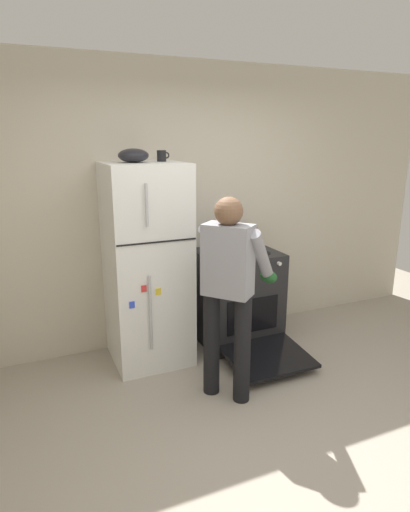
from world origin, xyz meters
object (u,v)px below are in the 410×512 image
object	(u,v)px
stove_range	(238,298)
person_cook	(229,282)
coffee_mug	(162,156)
pepper_mill	(255,236)
red_pot	(226,248)
refrigerator	(147,265)
mixing_bowl	(133,155)

from	to	relation	value
stove_range	person_cook	distance (m)	1.09
stove_range	coffee_mug	bearing A→B (deg)	174.70
coffee_mug	pepper_mill	xyz separation A→B (m)	(1.03, 0.15, -0.83)
stove_range	red_pot	xyz separation A→B (m)	(-0.16, -0.03, 0.54)
refrigerator	person_cook	xyz separation A→B (m)	(0.40, -0.84, 0.05)
coffee_mug	mixing_bowl	bearing A→B (deg)	-169.22
mixing_bowl	coffee_mug	bearing A→B (deg)	10.78
refrigerator	mixing_bowl	bearing A→B (deg)	179.78
stove_range	coffee_mug	world-z (taller)	coffee_mug
stove_range	coffee_mug	xyz separation A→B (m)	(-0.73, 0.07, 1.39)
refrigerator	coffee_mug	size ratio (longest dim) A/B	16.09
person_cook	pepper_mill	xyz separation A→B (m)	(0.81, 1.04, 0.07)
refrigerator	red_pot	distance (m)	0.76
pepper_mill	stove_range	bearing A→B (deg)	-143.98
red_pot	coffee_mug	distance (m)	1.03
coffee_mug	refrigerator	bearing A→B (deg)	-164.60
coffee_mug	red_pot	bearing A→B (deg)	-9.88
refrigerator	coffee_mug	world-z (taller)	coffee_mug
coffee_mug	mixing_bowl	xyz separation A→B (m)	(-0.26, -0.05, 0.01)
red_pot	pepper_mill	world-z (taller)	pepper_mill
stove_range	red_pot	size ratio (longest dim) A/B	3.54
refrigerator	stove_range	xyz separation A→B (m)	(0.92, -0.02, -0.45)
refrigerator	stove_range	bearing A→B (deg)	-1.11
red_pot	mixing_bowl	bearing A→B (deg)	176.58
stove_range	mixing_bowl	world-z (taller)	mixing_bowl
person_cook	refrigerator	bearing A→B (deg)	115.71
refrigerator	coffee_mug	bearing A→B (deg)	15.40
coffee_mug	mixing_bowl	world-z (taller)	mixing_bowl
coffee_mug	pepper_mill	world-z (taller)	coffee_mug
red_pot	coffee_mug	world-z (taller)	coffee_mug
refrigerator	mixing_bowl	xyz separation A→B (m)	(-0.08, 0.00, 0.96)
stove_range	mixing_bowl	bearing A→B (deg)	178.96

